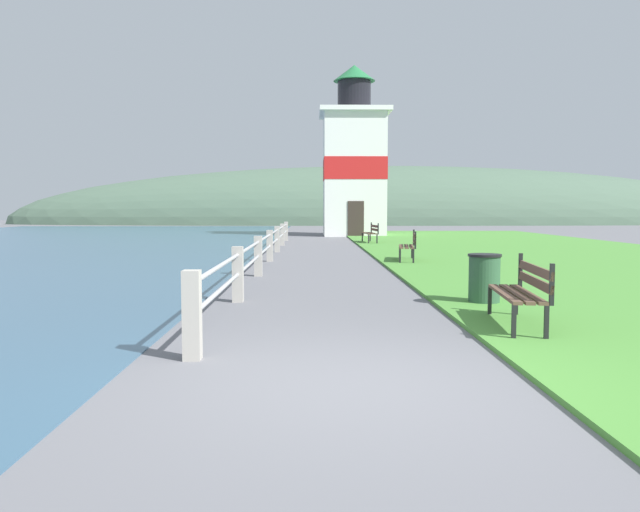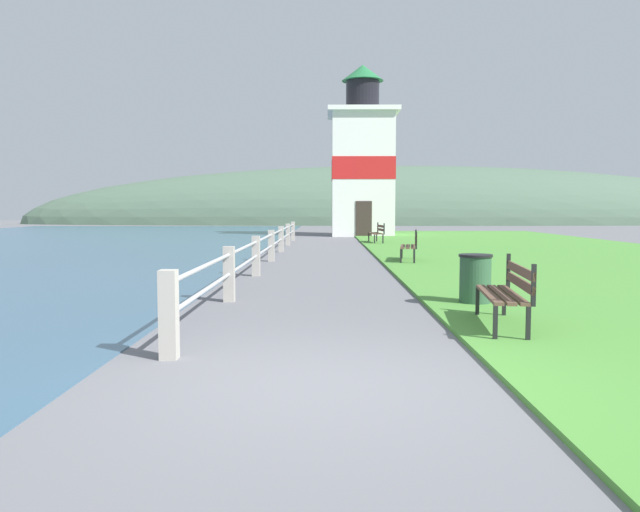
{
  "view_description": "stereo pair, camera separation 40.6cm",
  "coord_description": "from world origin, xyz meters",
  "px_view_note": "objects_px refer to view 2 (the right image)",
  "views": [
    {
      "loc": [
        -0.33,
        -5.42,
        1.57
      ],
      "look_at": [
        -0.1,
        11.33,
        0.3
      ],
      "focal_mm": 35.0,
      "sensor_mm": 36.0,
      "label": 1
    },
    {
      "loc": [
        0.07,
        -5.42,
        1.57
      ],
      "look_at": [
        -0.1,
        11.33,
        0.3
      ],
      "focal_mm": 35.0,
      "sensor_mm": 36.0,
      "label": 2
    }
  ],
  "objects_px": {
    "park_bench_near": "(508,289)",
    "trash_bin": "(475,280)",
    "park_bench_midway": "(411,244)",
    "park_bench_far": "(378,232)",
    "lighthouse": "(362,164)"
  },
  "relations": [
    {
      "from": "park_bench_near",
      "to": "trash_bin",
      "type": "bearing_deg",
      "value": -85.27
    },
    {
      "from": "park_bench_near",
      "to": "trash_bin",
      "type": "xyz_separation_m",
      "value": [
        0.07,
        2.04,
        -0.11
      ]
    },
    {
      "from": "park_bench_midway",
      "to": "park_bench_near",
      "type": "bearing_deg",
      "value": 97.04
    },
    {
      "from": "park_bench_far",
      "to": "trash_bin",
      "type": "xyz_separation_m",
      "value": [
        0.09,
        -18.05,
        -0.12
      ]
    },
    {
      "from": "park_bench_near",
      "to": "park_bench_midway",
      "type": "relative_size",
      "value": 1.02
    },
    {
      "from": "park_bench_near",
      "to": "lighthouse",
      "type": "relative_size",
      "value": 0.18
    },
    {
      "from": "park_bench_far",
      "to": "trash_bin",
      "type": "distance_m",
      "value": 18.05
    },
    {
      "from": "lighthouse",
      "to": "trash_bin",
      "type": "relative_size",
      "value": 11.7
    },
    {
      "from": "lighthouse",
      "to": "trash_bin",
      "type": "xyz_separation_m",
      "value": [
        0.32,
        -26.52,
        -3.75
      ]
    },
    {
      "from": "park_bench_far",
      "to": "lighthouse",
      "type": "bearing_deg",
      "value": -92.77
    },
    {
      "from": "park_bench_near",
      "to": "park_bench_far",
      "type": "bearing_deg",
      "value": -83.25
    },
    {
      "from": "trash_bin",
      "to": "park_bench_far",
      "type": "bearing_deg",
      "value": 90.3
    },
    {
      "from": "park_bench_near",
      "to": "park_bench_midway",
      "type": "distance_m",
      "value": 10.16
    },
    {
      "from": "lighthouse",
      "to": "trash_bin",
      "type": "height_order",
      "value": "lighthouse"
    },
    {
      "from": "park_bench_midway",
      "to": "lighthouse",
      "type": "xyz_separation_m",
      "value": [
        -0.38,
        18.4,
        3.64
      ]
    }
  ]
}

